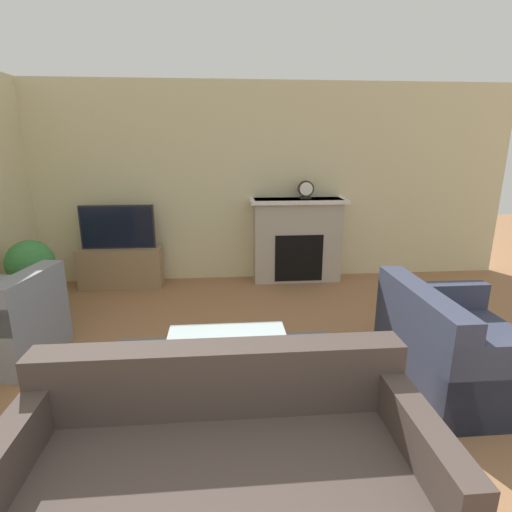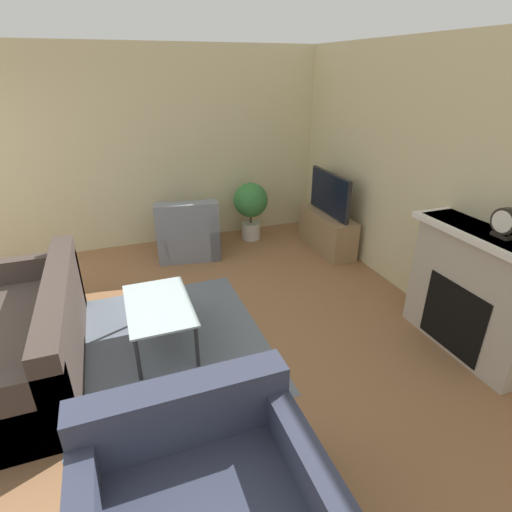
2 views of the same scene
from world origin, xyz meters
name	(u,v)px [view 2 (image 2 of 2)]	position (x,y,z in m)	size (l,w,h in m)	color
wall_back	(427,179)	(0.00, 5.19, 1.35)	(8.14, 0.06, 2.70)	beige
wall_left	(142,151)	(-2.60, 2.58, 1.35)	(0.06, 8.16, 2.70)	beige
area_rug	(169,342)	(-0.02, 2.41, 0.00)	(2.13, 1.78, 0.00)	slate
fireplace	(474,291)	(1.01, 4.98, 0.61)	(1.33, 0.41, 1.16)	#B2A899
tv_stand	(327,232)	(-1.42, 4.90, 0.27)	(1.08, 0.36, 0.54)	#997A56
tv	(330,194)	(-1.42, 4.90, 0.83)	(0.96, 0.06, 0.58)	#232328
couch_sectional	(24,342)	(-0.06, 1.21, 0.28)	(2.04, 0.99, 0.82)	#3D332D
couch_loveseat	(201,505)	(1.83, 2.31, 0.29)	(1.00, 1.23, 0.82)	#33384C
armchair_by_window	(188,234)	(-1.96, 3.01, 0.30)	(0.88, 0.93, 0.82)	gray
coffee_table	(159,309)	(-0.02, 2.35, 0.40)	(0.93, 0.58, 0.44)	#333338
potted_plant	(251,204)	(-2.17, 4.02, 0.55)	(0.51, 0.51, 0.87)	beige
mantel_clock	(505,222)	(1.11, 4.98, 1.29)	(0.22, 0.07, 0.25)	#28231E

